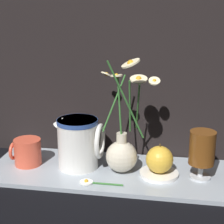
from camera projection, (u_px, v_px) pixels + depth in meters
ground_plane at (108, 174)px, 1.08m from camera, size 6.00×6.00×0.00m
shelf at (108, 172)px, 1.08m from camera, size 0.69×0.26×0.01m
vase_with_flowers at (122, 150)px, 1.06m from camera, size 0.18×0.20×0.34m
yellow_mug at (27, 151)px, 1.11m from camera, size 0.09×0.08×0.08m
ceramic_pitcher at (79, 141)px, 1.08m from camera, size 0.14×0.12×0.16m
tea_glass at (202, 149)px, 1.01m from camera, size 0.07×0.07×0.14m
saucer_plate at (159, 174)px, 1.05m from camera, size 0.11×0.11×0.01m
orange_fruit at (159, 160)px, 1.03m from camera, size 0.08×0.08×0.08m
loose_daisy at (91, 182)px, 1.00m from camera, size 0.12×0.04×0.01m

